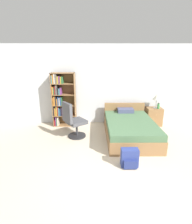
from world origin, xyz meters
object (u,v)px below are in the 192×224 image
office_chair (73,122)px  table_lamp (157,97)px  bed (129,128)px  nightstand (154,116)px  water_bottle (158,106)px  backpack_blue (130,158)px  bookshelf (61,99)px

office_chair → table_lamp: (2.60, 0.95, 0.47)m
bed → table_lamp: (1.02, 0.89, 0.69)m
nightstand → water_bottle: (0.09, -0.10, 0.39)m
bed → backpack_blue: bearing=-100.5°
bed → nightstand: size_ratio=3.53×
office_chair → water_bottle: size_ratio=5.38×
table_lamp → water_bottle: (0.05, -0.08, -0.26)m
office_chair → nightstand: bearing=20.6°
bed → office_chair: office_chair is taller
table_lamp → backpack_blue: bearing=-118.7°
office_chair → nightstand: size_ratio=1.75×
bed → backpack_blue: size_ratio=5.35×
bed → water_bottle: 1.41m
bookshelf → backpack_blue: size_ratio=4.44×
nightstand → water_bottle: size_ratio=3.07×
water_bottle → backpack_blue: 2.70m
table_lamp → bed: bearing=-139.0°
table_lamp → backpack_blue: 2.80m
office_chair → backpack_blue: office_chair is taller
backpack_blue → bed: bearing=79.5°
bed → office_chair: size_ratio=2.01×
bookshelf → nightstand: bearing=0.1°
bookshelf → backpack_blue: bookshelf is taller
bookshelf → nightstand: size_ratio=2.93×
bookshelf → bed: bearing=-23.4°
nightstand → backpack_blue: bearing=-118.0°
table_lamp → water_bottle: 0.28m
nightstand → bed: bearing=-137.6°
bed → backpack_blue: 1.50m
bookshelf → bed: (2.07, -0.90, -0.66)m
nightstand → table_lamp: table_lamp is taller
backpack_blue → bookshelf: bearing=127.1°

